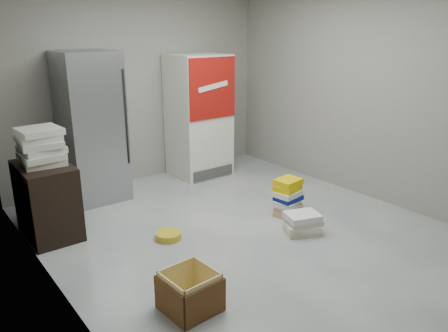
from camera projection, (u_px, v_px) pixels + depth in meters
name	position (u px, v px, depth m)	size (l,w,h in m)	color
ground	(254.00, 236.00, 4.75)	(5.00, 5.00, 0.00)	#B6B6B1
room_shell	(258.00, 68.00, 4.20)	(4.04, 5.04, 2.82)	gray
steel_fridge	(91.00, 128.00, 5.54)	(0.70, 0.72, 1.90)	#999BA0
coke_cooler	(199.00, 116.00, 6.51)	(0.80, 0.73, 1.80)	silver
wood_shelf	(47.00, 200.00, 4.68)	(0.50, 0.80, 0.80)	black
supply_box_stack	(41.00, 147.00, 4.50)	(0.44, 0.45, 0.39)	beige
phonebook_stack_main	(288.00, 197.00, 5.23)	(0.38, 0.34, 0.45)	tan
phonebook_stack_side	(302.00, 223.00, 4.80)	(0.45, 0.42, 0.23)	#C8B392
cardboard_box	(190.00, 294.00, 3.49)	(0.43, 0.43, 0.33)	yellow
bucket_lid	(169.00, 235.00, 4.68)	(0.28, 0.28, 0.07)	gold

